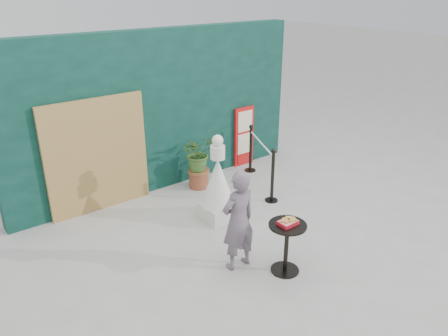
% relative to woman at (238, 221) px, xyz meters
% --- Properties ---
extents(ground, '(60.00, 60.00, 0.00)m').
position_rel_woman_xyz_m(ground, '(0.59, -0.11, -0.74)').
color(ground, '#ADAAA5').
rests_on(ground, ground).
extents(back_wall, '(6.00, 0.30, 3.00)m').
position_rel_woman_xyz_m(back_wall, '(0.59, 3.04, 0.76)').
color(back_wall, '#092C23').
rests_on(back_wall, ground).
extents(bamboo_fence, '(1.80, 0.08, 2.00)m').
position_rel_woman_xyz_m(bamboo_fence, '(-0.81, 2.83, 0.26)').
color(bamboo_fence, tan).
rests_on(bamboo_fence, ground).
extents(woman, '(0.54, 0.36, 1.47)m').
position_rel_woman_xyz_m(woman, '(0.00, 0.00, 0.00)').
color(woman, slate).
rests_on(woman, ground).
extents(menu_board, '(0.50, 0.07, 1.30)m').
position_rel_woman_xyz_m(menu_board, '(2.49, 2.84, -0.09)').
color(menu_board, red).
rests_on(menu_board, ground).
extents(statue, '(0.59, 0.59, 1.51)m').
position_rel_woman_xyz_m(statue, '(0.59, 1.25, -0.12)').
color(statue, silver).
rests_on(statue, ground).
extents(cafe_table, '(0.52, 0.52, 0.75)m').
position_rel_woman_xyz_m(cafe_table, '(0.45, -0.50, -0.24)').
color(cafe_table, black).
rests_on(cafe_table, ground).
extents(food_basket, '(0.26, 0.19, 0.11)m').
position_rel_woman_xyz_m(food_basket, '(0.45, -0.50, 0.05)').
color(food_basket, '#AD1220').
rests_on(food_basket, cafe_table).
extents(planter, '(0.63, 0.55, 1.08)m').
position_rel_woman_xyz_m(planter, '(1.04, 2.49, -0.11)').
color(planter, brown).
rests_on(planter, ground).
extents(stanchion_barrier, '(0.84, 1.54, 1.03)m').
position_rel_woman_xyz_m(stanchion_barrier, '(2.07, 1.82, -0.24)').
color(stanchion_barrier, black).
rests_on(stanchion_barrier, ground).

